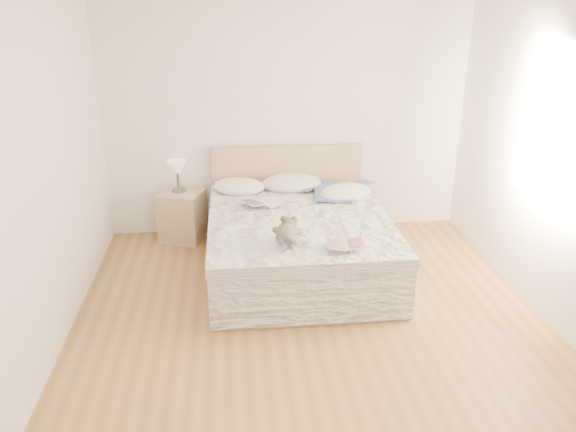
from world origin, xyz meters
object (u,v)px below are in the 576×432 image
object	(u,v)px
childrens_book	(346,245)
teddy_bear	(286,239)
bed	(297,240)
table_lamp	(177,169)
nightstand	(183,216)
photo_book	(261,203)

from	to	relation	value
childrens_book	teddy_bear	bearing A→B (deg)	167.80
bed	teddy_bear	bearing A→B (deg)	-104.41
table_lamp	nightstand	bearing A→B (deg)	-61.01
table_lamp	childrens_book	distance (m)	2.30
table_lamp	childrens_book	xyz separation A→B (m)	(1.51, -1.72, -0.18)
childrens_book	table_lamp	bearing A→B (deg)	133.77
table_lamp	photo_book	distance (m)	1.09
bed	nightstand	world-z (taller)	bed
photo_book	teddy_bear	xyz separation A→B (m)	(0.16, -0.94, 0.02)
nightstand	teddy_bear	bearing A→B (deg)	-57.23
bed	childrens_book	xyz separation A→B (m)	(0.30, -0.86, 0.32)
teddy_bear	childrens_book	bearing A→B (deg)	-5.29
table_lamp	photo_book	bearing A→B (deg)	-36.93
nightstand	photo_book	size ratio (longest dim) A/B	1.56
bed	photo_book	xyz separation A→B (m)	(-0.35, 0.21, 0.32)
table_lamp	teddy_bear	distance (m)	1.90
nightstand	childrens_book	world-z (taller)	childrens_book
childrens_book	bed	bearing A→B (deg)	111.85
nightstand	photo_book	world-z (taller)	photo_book
childrens_book	photo_book	bearing A→B (deg)	123.63
bed	teddy_bear	xyz separation A→B (m)	(-0.19, -0.73, 0.34)
nightstand	photo_book	xyz separation A→B (m)	(0.84, -0.61, 0.35)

